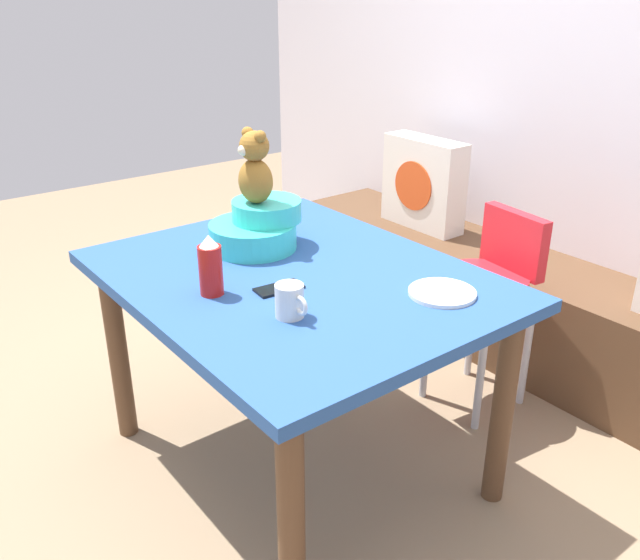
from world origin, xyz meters
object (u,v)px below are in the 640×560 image
object	(u,v)px
dining_table	(296,302)
ketchup_bottle	(210,267)
infant_seat_teal	(257,227)
cell_phone	(279,288)
pillow_floral_left	(423,183)
highchair	(486,284)
coffee_mug	(290,301)
teddy_bear	(255,168)
dinner_plate_near	(442,293)

from	to	relation	value
dining_table	ketchup_bottle	bearing A→B (deg)	-95.83
infant_seat_teal	ketchup_bottle	xyz separation A→B (m)	(0.24, -0.32, 0.02)
infant_seat_teal	cell_phone	bearing A→B (deg)	-23.33
pillow_floral_left	highchair	size ratio (longest dim) A/B	0.56
dining_table	cell_phone	world-z (taller)	cell_phone
pillow_floral_left	coffee_mug	distance (m)	1.66
infant_seat_teal	ketchup_bottle	size ratio (longest dim) A/B	1.78
teddy_bear	cell_phone	bearing A→B (deg)	-23.25
highchair	infant_seat_teal	size ratio (longest dim) A/B	2.39
infant_seat_teal	dinner_plate_near	distance (m)	0.70
ketchup_bottle	coffee_mug	world-z (taller)	ketchup_bottle
highchair	infant_seat_teal	bearing A→B (deg)	-116.57
infant_seat_teal	cell_phone	size ratio (longest dim) A/B	2.29
dining_table	ketchup_bottle	size ratio (longest dim) A/B	6.83
coffee_mug	dinner_plate_near	world-z (taller)	coffee_mug
highchair	pillow_floral_left	bearing A→B (deg)	150.88
infant_seat_teal	coffee_mug	world-z (taller)	infant_seat_teal
highchair	cell_phone	xyz separation A→B (m)	(-0.05, -0.92, 0.22)
infant_seat_teal	cell_phone	xyz separation A→B (m)	(0.34, -0.15, -0.07)
highchair	ketchup_bottle	size ratio (longest dim) A/B	4.27
pillow_floral_left	infant_seat_teal	xyz separation A→B (m)	(0.36, -1.19, 0.13)
ketchup_bottle	coffee_mug	distance (m)	0.28
pillow_floral_left	cell_phone	distance (m)	1.51
ketchup_bottle	cell_phone	world-z (taller)	ketchup_bottle
pillow_floral_left	cell_phone	xyz separation A→B (m)	(0.69, -1.34, 0.06)
highchair	dinner_plate_near	distance (m)	0.67
pillow_floral_left	ketchup_bottle	distance (m)	1.63
infant_seat_teal	dinner_plate_near	size ratio (longest dim) A/B	1.65
highchair	infant_seat_teal	xyz separation A→B (m)	(-0.39, -0.78, 0.29)
pillow_floral_left	infant_seat_teal	bearing A→B (deg)	-73.34
coffee_mug	pillow_floral_left	bearing A→B (deg)	121.28
dining_table	dinner_plate_near	world-z (taller)	dinner_plate_near
ketchup_bottle	cell_phone	xyz separation A→B (m)	(0.10, 0.17, -0.08)
teddy_bear	coffee_mug	bearing A→B (deg)	-23.73
cell_phone	coffee_mug	bearing A→B (deg)	160.86
dining_table	ketchup_bottle	xyz separation A→B (m)	(-0.03, -0.28, 0.19)
coffee_mug	teddy_bear	bearing A→B (deg)	156.27
infant_seat_teal	cell_phone	distance (m)	0.37
pillow_floral_left	teddy_bear	xyz separation A→B (m)	(0.36, -1.19, 0.34)
pillow_floral_left	teddy_bear	world-z (taller)	teddy_bear
dinner_plate_near	pillow_floral_left	bearing A→B (deg)	136.13
infant_seat_teal	teddy_bear	world-z (taller)	teddy_bear
pillow_floral_left	cell_phone	size ratio (longest dim) A/B	3.06
highchair	coffee_mug	bearing A→B (deg)	-83.53
infant_seat_teal	coffee_mug	distance (m)	0.55
teddy_bear	ketchup_bottle	world-z (taller)	teddy_bear
highchair	infant_seat_teal	distance (m)	0.92
pillow_floral_left	highchair	distance (m)	0.87
coffee_mug	dinner_plate_near	xyz separation A→B (m)	(0.16, 0.44, -0.04)
cell_phone	ketchup_bottle	bearing A→B (deg)	66.15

